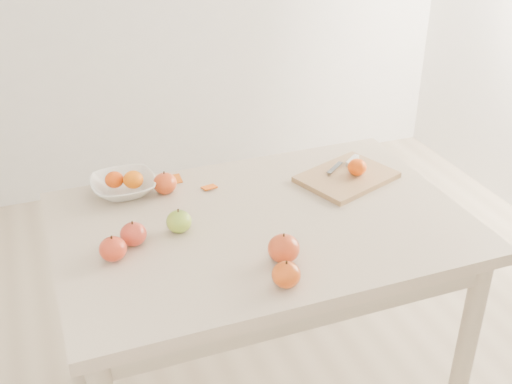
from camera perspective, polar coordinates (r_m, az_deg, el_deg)
name	(u,v)px	position (r m, az deg, el deg)	size (l,w,h in m)	color
table	(262,248)	(1.94, 0.52, -5.03)	(1.20, 0.80, 0.75)	beige
cutting_board	(347,177)	(2.13, 8.06, 1.32)	(0.30, 0.22, 0.02)	tan
board_tangerine	(357,167)	(2.11, 8.97, 2.20)	(0.06, 0.06, 0.05)	#E84908
fruit_bowl	(124,186)	(2.06, -11.69, 0.53)	(0.20, 0.20, 0.05)	white
bowl_tangerine_near	(114,180)	(2.06, -12.49, 1.09)	(0.06, 0.06, 0.05)	#DC4307
bowl_tangerine_far	(133,180)	(2.04, -10.86, 1.09)	(0.06, 0.06, 0.06)	orange
orange_peel_a	(172,181)	(2.12, -7.45, 1.00)	(0.06, 0.04, 0.00)	#DE600F
orange_peel_b	(209,188)	(2.06, -4.17, 0.37)	(0.04, 0.04, 0.00)	orange
paring_knife	(350,162)	(2.19, 8.31, 2.70)	(0.16, 0.09, 0.01)	silver
apple_green	(179,221)	(1.83, -6.87, -2.62)	(0.07, 0.07, 0.07)	olive
apple_red_a	(165,183)	(2.03, -8.11, 0.76)	(0.08, 0.08, 0.07)	#A41515
apple_red_b	(113,249)	(1.75, -12.60, -4.96)	(0.07, 0.07, 0.07)	#A40804
apple_red_d	(133,234)	(1.80, -10.85, -3.69)	(0.07, 0.07, 0.07)	maroon
apple_red_c	(286,275)	(1.61, 2.70, -7.35)	(0.07, 0.07, 0.07)	#A41D0D
apple_red_e	(284,248)	(1.70, 2.47, -5.04)	(0.09, 0.09, 0.08)	#A52410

